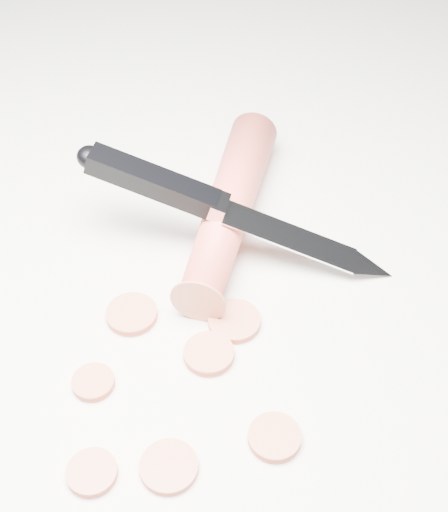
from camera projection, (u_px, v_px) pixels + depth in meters
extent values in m
plane|color=silver|center=(165.00, 337.00, 0.52)|extent=(2.40, 2.40, 0.00)
cylinder|color=#E8483A|center=(230.00, 206.00, 0.59)|extent=(0.14, 0.20, 0.04)
cylinder|color=#CD6948|center=(92.00, 472.00, 0.45)|extent=(0.03, 0.03, 0.01)
cylinder|color=#CD6948|center=(93.00, 382.00, 0.49)|extent=(0.03, 0.03, 0.01)
cylinder|color=#CD6948|center=(209.00, 354.00, 0.51)|extent=(0.04, 0.04, 0.01)
cylinder|color=#CD6948|center=(169.00, 467.00, 0.45)|extent=(0.04, 0.04, 0.01)
cylinder|color=#CD6948|center=(234.00, 321.00, 0.53)|extent=(0.04, 0.04, 0.01)
cylinder|color=#CD6948|center=(132.00, 314.00, 0.54)|extent=(0.04, 0.04, 0.01)
cylinder|color=#CD6948|center=(275.00, 437.00, 0.46)|extent=(0.04, 0.04, 0.01)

